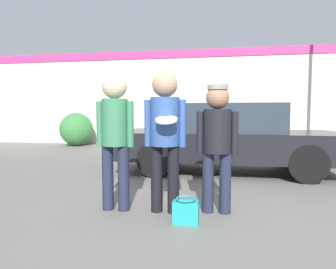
{
  "coord_description": "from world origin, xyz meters",
  "views": [
    {
      "loc": [
        0.43,
        -3.85,
        1.31
      ],
      "look_at": [
        -0.29,
        0.14,
        1.0
      ],
      "focal_mm": 32.0,
      "sensor_mm": 36.0,
      "label": 1
    }
  ],
  "objects": [
    {
      "name": "ground_plane",
      "position": [
        0.0,
        0.0,
        0.0
      ],
      "size": [
        56.0,
        56.0,
        0.0
      ],
      "primitive_type": "plane",
      "color": "#66635E"
    },
    {
      "name": "storefront_building",
      "position": [
        0.0,
        7.8,
        1.88
      ],
      "size": [
        24.0,
        0.22,
        3.69
      ],
      "color": "silver",
      "rests_on": "ground"
    },
    {
      "name": "person_left",
      "position": [
        -0.95,
        -0.11,
        1.09
      ],
      "size": [
        0.51,
        0.34,
        1.8
      ],
      "color": "#1E2338",
      "rests_on": "ground"
    },
    {
      "name": "person_middle_with_frisbee",
      "position": [
        -0.29,
        -0.08,
        1.11
      ],
      "size": [
        0.54,
        0.58,
        1.82
      ],
      "color": "black",
      "rests_on": "ground"
    },
    {
      "name": "person_right",
      "position": [
        0.37,
        0.02,
        0.99
      ],
      "size": [
        0.53,
        0.36,
        1.65
      ],
      "color": "#1E2338",
      "rests_on": "ground"
    },
    {
      "name": "parked_car_near",
      "position": [
        0.53,
        2.78,
        0.76
      ],
      "size": [
        4.64,
        1.89,
        1.49
      ],
      "color": "black",
      "rests_on": "ground"
    },
    {
      "name": "shrub",
      "position": [
        -5.16,
        6.98,
        0.64
      ],
      "size": [
        1.28,
        1.28,
        1.28
      ],
      "color": "#387A3D",
      "rests_on": "ground"
    },
    {
      "name": "handbag",
      "position": [
        0.03,
        -0.46,
        0.15
      ],
      "size": [
        0.3,
        0.23,
        0.31
      ],
      "color": "teal",
      "rests_on": "ground"
    }
  ]
}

